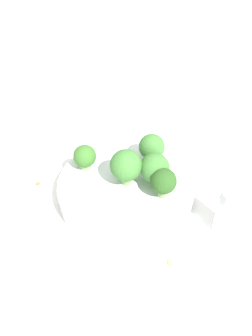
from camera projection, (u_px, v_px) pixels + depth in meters
ground_plane at (126, 196)px, 0.56m from camera, size 3.00×3.00×0.00m
bowl at (126, 189)px, 0.55m from camera, size 0.22×0.22×0.03m
broccoli_floret_0 at (155, 168)px, 0.51m from camera, size 0.05×0.05×0.06m
broccoli_floret_1 at (85, 157)px, 0.54m from camera, size 0.04×0.04×0.04m
broccoli_floret_2 at (152, 148)px, 0.55m from camera, size 0.04×0.04×0.05m
broccoli_floret_3 at (125, 166)px, 0.51m from camera, size 0.05×0.05×0.06m
broccoli_floret_4 at (163, 182)px, 0.49m from camera, size 0.04×0.04×0.05m
pepper_shaker at (228, 211)px, 0.48m from camera, size 0.03×0.03×0.08m
almond_crumb_0 at (38, 183)px, 0.57m from camera, size 0.01×0.01×0.01m
almond_crumb_1 at (170, 261)px, 0.46m from camera, size 0.01×0.01×0.01m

